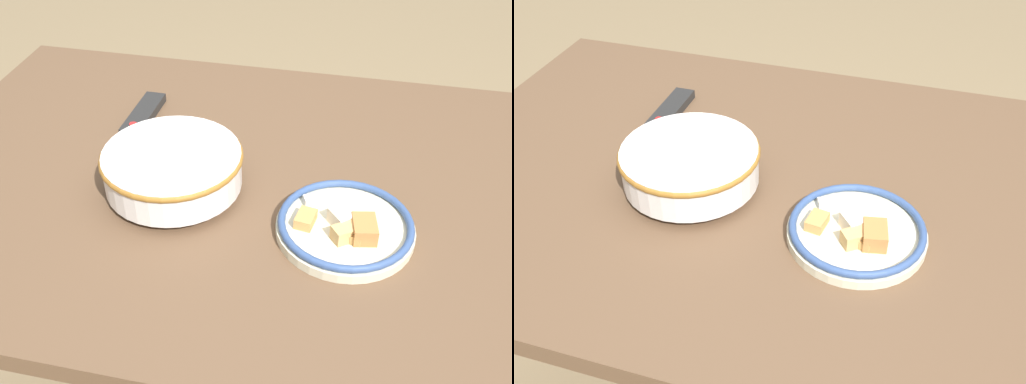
% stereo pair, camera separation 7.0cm
% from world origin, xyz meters
% --- Properties ---
extents(dining_table, '(1.56, 0.97, 0.74)m').
position_xyz_m(dining_table, '(0.00, 0.00, 0.67)').
color(dining_table, brown).
rests_on(dining_table, ground_plane).
extents(noodle_bowl, '(0.27, 0.27, 0.09)m').
position_xyz_m(noodle_bowl, '(-0.20, -0.06, 0.79)').
color(noodle_bowl, silver).
rests_on(noodle_bowl, dining_table).
extents(food_plate, '(0.25, 0.25, 0.05)m').
position_xyz_m(food_plate, '(0.13, -0.12, 0.76)').
color(food_plate, beige).
rests_on(food_plate, dining_table).
extents(tv_remote, '(0.05, 0.17, 0.02)m').
position_xyz_m(tv_remote, '(-0.36, 0.18, 0.75)').
color(tv_remote, black).
rests_on(tv_remote, dining_table).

